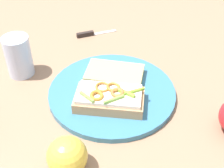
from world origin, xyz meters
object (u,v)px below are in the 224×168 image
at_px(plate, 112,92).
at_px(sandwich, 109,98).
at_px(apple_0, 67,156).
at_px(knife, 91,34).
at_px(drinking_glass, 18,56).
at_px(bread_slice_side, 114,74).

xyz_separation_m(plate, sandwich, (-0.04, -0.02, 0.03)).
bearing_deg(apple_0, sandwich, 9.15).
relative_size(apple_0, knife, 0.69).
bearing_deg(apple_0, drinking_glass, 61.47).
bearing_deg(plate, drinking_glass, 103.98).
relative_size(bread_slice_side, drinking_glass, 1.31).
relative_size(sandwich, drinking_glass, 1.65).
distance_m(apple_0, knife, 0.50).
height_order(plate, sandwich, sandwich).
distance_m(sandwich, drinking_glass, 0.27).
height_order(bread_slice_side, knife, bread_slice_side).
bearing_deg(knife, drinking_glass, -151.56).
bearing_deg(bread_slice_side, knife, -61.40).
height_order(plate, bread_slice_side, bread_slice_side).
distance_m(sandwich, apple_0, 0.18).
bearing_deg(knife, apple_0, -111.83).
distance_m(sandwich, bread_slice_side, 0.10).
height_order(plate, drinking_glass, drinking_glass).
relative_size(sandwich, apple_0, 2.31).
bearing_deg(sandwich, apple_0, 72.21).
height_order(sandwich, knife, sandwich).
relative_size(sandwich, knife, 1.60).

